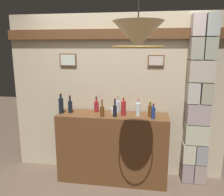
# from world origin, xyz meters

# --- Properties ---
(panelled_rear_partition) EXTENTS (3.24, 0.15, 2.41)m
(panelled_rear_partition) POSITION_xyz_m (-0.00, 1.10, 1.27)
(panelled_rear_partition) COLOR #BCAD8E
(panelled_rear_partition) RESTS_ON ground
(stone_pillar) EXTENTS (0.34, 0.29, 2.35)m
(stone_pillar) POSITION_xyz_m (1.18, 0.98, 1.18)
(stone_pillar) COLOR gray
(stone_pillar) RESTS_ON ground
(bar_shelf_unit) EXTENTS (1.57, 0.43, 1.00)m
(bar_shelf_unit) POSITION_xyz_m (0.00, 0.80, 0.50)
(bar_shelf_unit) COLOR brown
(bar_shelf_unit) RESTS_ON ground
(liquor_bottle_gin) EXTENTS (0.07, 0.07, 0.27)m
(liquor_bottle_gin) POSITION_xyz_m (0.16, 0.79, 1.11)
(liquor_bottle_gin) COLOR maroon
(liquor_bottle_gin) RESTS_ON bar_shelf_unit
(liquor_bottle_rye) EXTENTS (0.05, 0.05, 0.25)m
(liquor_bottle_rye) POSITION_xyz_m (0.05, 0.71, 1.10)
(liquor_bottle_rye) COLOR black
(liquor_bottle_rye) RESTS_ON bar_shelf_unit
(liquor_bottle_bourbon) EXTENTS (0.07, 0.07, 0.23)m
(liquor_bottle_bourbon) POSITION_xyz_m (-0.26, 0.91, 1.09)
(liquor_bottle_bourbon) COLOR maroon
(liquor_bottle_bourbon) RESTS_ON bar_shelf_unit
(liquor_bottle_mezcal) EXTENTS (0.06, 0.06, 0.24)m
(liquor_bottle_mezcal) POSITION_xyz_m (0.06, 0.94, 1.10)
(liquor_bottle_mezcal) COLOR #B5BCC5
(liquor_bottle_mezcal) RESTS_ON bar_shelf_unit
(liquor_bottle_port) EXTENTS (0.07, 0.07, 0.23)m
(liquor_bottle_port) POSITION_xyz_m (0.36, 0.80, 1.10)
(liquor_bottle_port) COLOR silver
(liquor_bottle_port) RESTS_ON bar_shelf_unit
(liquor_bottle_vodka) EXTENTS (0.07, 0.07, 0.30)m
(liquor_bottle_vodka) POSITION_xyz_m (-0.74, 0.76, 1.12)
(liquor_bottle_vodka) COLOR black
(liquor_bottle_vodka) RESTS_ON bar_shelf_unit
(liquor_bottle_sherry) EXTENTS (0.06, 0.06, 0.26)m
(liquor_bottle_sherry) POSITION_xyz_m (-0.62, 0.80, 1.10)
(liquor_bottle_sherry) COLOR black
(liquor_bottle_sherry) RESTS_ON bar_shelf_unit
(liquor_bottle_amaro) EXTENTS (0.05, 0.05, 0.21)m
(liquor_bottle_amaro) POSITION_xyz_m (0.56, 0.70, 1.09)
(liquor_bottle_amaro) COLOR navy
(liquor_bottle_amaro) RESTS_ON bar_shelf_unit
(liquor_bottle_vermouth) EXTENTS (0.06, 0.06, 0.24)m
(liquor_bottle_vermouth) POSITION_xyz_m (-0.13, 0.69, 1.08)
(liquor_bottle_vermouth) COLOR #5D3515
(liquor_bottle_vermouth) RESTS_ON bar_shelf_unit
(liquor_bottle_scotch) EXTENTS (0.06, 0.06, 0.21)m
(liquor_bottle_scotch) POSITION_xyz_m (0.52, 0.79, 1.09)
(liquor_bottle_scotch) COLOR #5D3913
(liquor_bottle_scotch) RESTS_ON bar_shelf_unit
(glass_tumbler_rocks) EXTENTS (0.07, 0.07, 0.08)m
(glass_tumbler_rocks) POSITION_xyz_m (0.00, 0.86, 1.04)
(glass_tumbler_rocks) COLOR silver
(glass_tumbler_rocks) RESTS_ON bar_shelf_unit
(pendant_lamp) EXTENTS (0.46, 0.46, 0.58)m
(pendant_lamp) POSITION_xyz_m (0.38, -0.19, 2.04)
(pendant_lamp) COLOR beige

